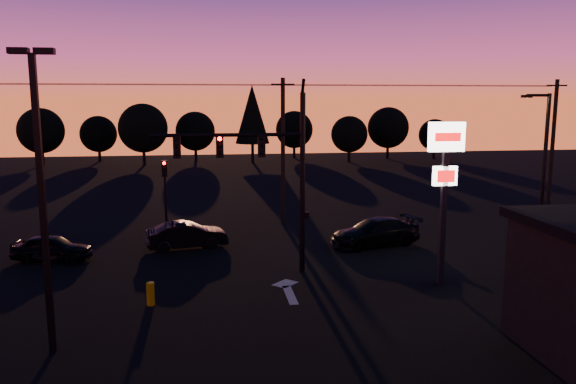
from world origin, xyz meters
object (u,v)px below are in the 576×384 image
pylon_sign (445,168)px  secondary_signal (165,187)px  parking_lot_light (41,183)px  bollard (151,294)px  traffic_signal_mast (266,164)px  car_left (52,248)px  car_mid (187,235)px  car_right (375,232)px  streetlight (543,166)px

pylon_sign → secondary_signal: bearing=140.2°
parking_lot_light → bollard: parking_lot_light is taller
traffic_signal_mast → car_left: 11.45m
parking_lot_light → car_mid: bearing=72.7°
traffic_signal_mast → secondary_signal: (-4.90, 7.49, -2.07)m
car_left → car_mid: car_mid is taller
traffic_signal_mast → car_right: 8.54m
secondary_signal → car_left: secondary_signal is taller
bollard → car_mid: bearing=82.4°
bollard → car_right: car_right is taller
car_left → car_right: 16.31m
traffic_signal_mast → pylon_sign: bearing=-19.4°
car_mid → traffic_signal_mast: bearing=-154.3°
pylon_sign → streetlight: 8.00m
traffic_signal_mast → parking_lot_light: parking_lot_light is taller
parking_lot_light → car_mid: (3.71, 11.90, -4.58)m
traffic_signal_mast → car_left: size_ratio=2.30×
streetlight → car_left: 24.43m
bollard → car_left: 8.56m
pylon_sign → car_left: pylon_sign is taller
car_left → car_mid: bearing=-65.0°
pylon_sign → car_right: pylon_sign is taller
traffic_signal_mast → pylon_sign: traffic_signal_mast is taller
traffic_signal_mast → car_mid: 7.47m
secondary_signal → car_right: (11.15, -3.47, -2.14)m
pylon_sign → bollard: (-11.89, -0.83, -4.47)m
bollard → car_mid: car_mid is taller
parking_lot_light → car_left: 11.71m
pylon_sign → car_left: bearing=160.9°
streetlight → parking_lot_light: bearing=-158.3°
car_left → car_right: size_ratio=0.75×
traffic_signal_mast → pylon_sign: (7.10, -2.49, -0.02)m
traffic_signal_mast → car_right: (6.25, 4.02, -4.22)m
streetlight → bollard: bearing=-165.6°
streetlight → car_right: (-7.76, 2.51, -3.70)m
parking_lot_light → car_right: bearing=38.9°
streetlight → traffic_signal_mast: bearing=-173.9°
pylon_sign → car_mid: size_ratio=1.62×
parking_lot_light → pylon_sign: parking_lot_light is taller
streetlight → car_mid: (-17.70, 3.40, -3.73)m
traffic_signal_mast → car_left: bearing=161.2°
parking_lot_light → bollard: (2.61, 3.66, -4.82)m
secondary_signal → car_left: 6.93m
parking_lot_light → car_left: bearing=104.2°
parking_lot_light → car_left: size_ratio=2.45×
car_left → streetlight: bearing=-82.7°
car_mid → car_right: size_ratio=0.84×
bollard → car_mid: 8.32m
secondary_signal → bollard: bearing=-89.4°
pylon_sign → car_right: bearing=97.4°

